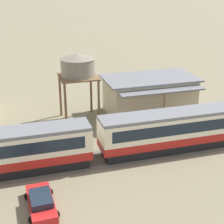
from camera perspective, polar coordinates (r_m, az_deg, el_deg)
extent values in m
cube|color=#AD1E19|center=(34.94, 12.12, -3.84)|extent=(17.49, 2.83, 0.80)
cube|color=beige|center=(34.37, 12.30, -1.75)|extent=(17.49, 2.83, 1.97)
cube|color=#192330|center=(34.33, 12.31, -1.60)|extent=(16.09, 2.87, 1.11)
cube|color=slate|center=(33.94, 12.45, 0.01)|extent=(17.49, 2.66, 0.30)
cube|color=black|center=(35.30, 12.01, -5.07)|extent=(16.79, 2.43, 0.88)
cylinder|color=black|center=(32.53, 3.54, -7.06)|extent=(0.90, 0.18, 0.90)
cylinder|color=black|center=(33.72, 2.71, -5.93)|extent=(0.90, 0.18, 0.90)
cylinder|color=black|center=(31.09, -8.80, -8.78)|extent=(0.90, 0.18, 0.90)
cylinder|color=black|center=(32.33, -9.18, -7.52)|extent=(0.90, 0.18, 0.90)
cube|color=#665B51|center=(36.21, 14.09, -5.35)|extent=(122.78, 3.60, 0.01)
cube|color=#4C4238|center=(35.67, 14.66, -5.82)|extent=(122.78, 0.12, 0.04)
cube|color=#4C4238|center=(36.75, 13.53, -4.85)|extent=(122.78, 0.12, 0.04)
cube|color=beige|center=(43.07, 6.21, 2.75)|extent=(10.54, 5.86, 4.31)
cube|color=slate|center=(42.40, 6.34, 5.63)|extent=(11.39, 6.33, 0.20)
cube|color=slate|center=(39.29, 8.40, 3.46)|extent=(10.12, 1.60, 0.16)
cylinder|color=brown|center=(39.45, 8.60, 0.44)|extent=(0.14, 0.14, 3.83)
cylinder|color=brown|center=(42.58, -3.50, 3.27)|extent=(0.28, 0.28, 5.25)
cylinder|color=brown|center=(41.93, -8.59, 2.77)|extent=(0.28, 0.28, 5.25)
cylinder|color=brown|center=(39.08, -2.20, 1.57)|extent=(0.28, 0.28, 5.25)
cylinder|color=brown|center=(38.37, -7.73, 0.99)|extent=(0.28, 0.28, 5.25)
cube|color=brown|center=(39.62, -5.65, 5.88)|extent=(4.32, 4.32, 0.16)
cylinder|color=slate|center=(39.34, -5.70, 7.40)|extent=(3.85, 3.85, 2.02)
cone|color=slate|center=(39.04, -5.77, 9.19)|extent=(4.05, 4.05, 0.50)
cube|color=red|center=(26.71, -11.69, -14.64)|extent=(1.97, 4.67, 0.59)
cube|color=#192330|center=(26.29, -11.74, -13.88)|extent=(1.63, 2.36, 0.48)
cylinder|color=black|center=(28.03, -10.42, -12.99)|extent=(0.62, 0.20, 0.62)
cylinder|color=black|center=(27.93, -13.75, -13.44)|extent=(0.62, 0.20, 0.62)
cylinder|color=black|center=(25.74, -9.38, -16.49)|extent=(0.62, 0.20, 0.62)
cylinder|color=black|center=(25.62, -13.06, -17.01)|extent=(0.62, 0.20, 0.62)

